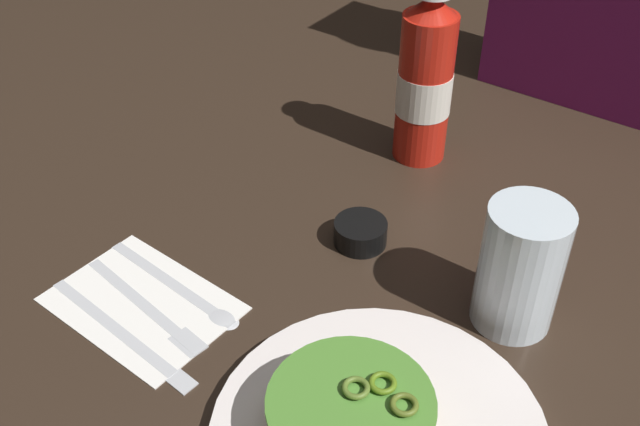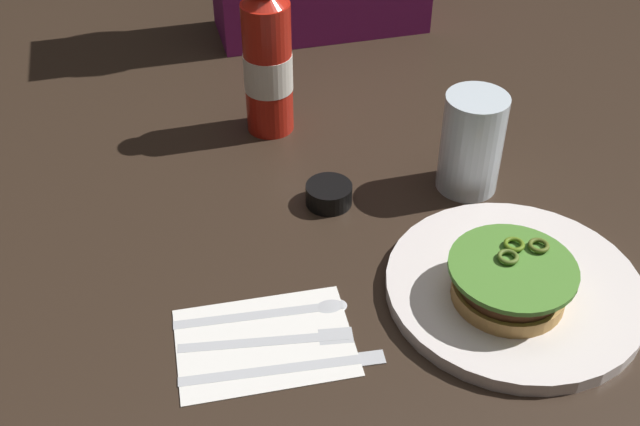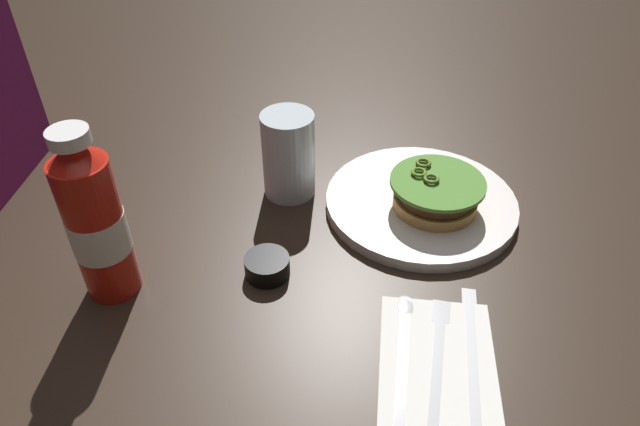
% 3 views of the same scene
% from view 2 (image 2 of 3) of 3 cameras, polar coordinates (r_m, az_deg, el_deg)
% --- Properties ---
extents(ground_plane, '(3.00, 3.00, 0.00)m').
position_cam_2_polar(ground_plane, '(0.98, 6.81, -0.28)').
color(ground_plane, '#2F2219').
extents(dinner_plate, '(0.29, 0.29, 0.02)m').
position_cam_2_polar(dinner_plate, '(0.90, 13.97, -5.36)').
color(dinner_plate, white).
rests_on(dinner_plate, ground_plane).
extents(burger_sandwich, '(0.14, 0.14, 0.05)m').
position_cam_2_polar(burger_sandwich, '(0.86, 13.73, -4.85)').
color(burger_sandwich, tan).
rests_on(burger_sandwich, dinner_plate).
extents(ketchup_bottle, '(0.07, 0.07, 0.23)m').
position_cam_2_polar(ketchup_bottle, '(1.09, -3.84, 10.94)').
color(ketchup_bottle, red).
rests_on(ketchup_bottle, ground_plane).
extents(water_glass, '(0.08, 0.08, 0.13)m').
position_cam_2_polar(water_glass, '(1.01, 11.02, 5.05)').
color(water_glass, silver).
rests_on(water_glass, ground_plane).
extents(condiment_cup, '(0.06, 0.06, 0.03)m').
position_cam_2_polar(condiment_cup, '(0.99, 0.65, 1.38)').
color(condiment_cup, black).
rests_on(condiment_cup, ground_plane).
extents(napkin, '(0.19, 0.14, 0.00)m').
position_cam_2_polar(napkin, '(0.83, -4.07, -9.36)').
color(napkin, white).
rests_on(napkin, ground_plane).
extents(butter_knife, '(0.21, 0.03, 0.00)m').
position_cam_2_polar(butter_knife, '(0.80, -1.73, -11.05)').
color(butter_knife, silver).
rests_on(butter_knife, napkin).
extents(fork_utensil, '(0.18, 0.04, 0.00)m').
position_cam_2_polar(fork_utensil, '(0.83, -2.77, -9.12)').
color(fork_utensil, silver).
rests_on(fork_utensil, napkin).
extents(spoon_utensil, '(0.19, 0.03, 0.00)m').
position_cam_2_polar(spoon_utensil, '(0.85, -2.51, -7.06)').
color(spoon_utensil, silver).
rests_on(spoon_utensil, napkin).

